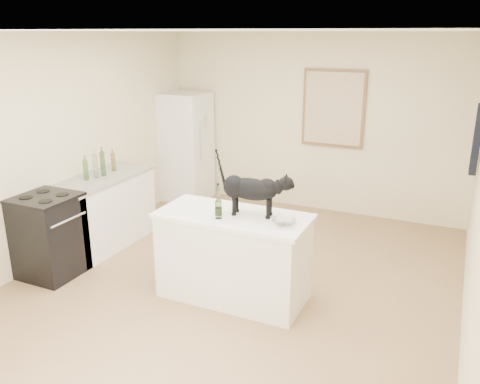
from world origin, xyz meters
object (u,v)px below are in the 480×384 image
(stove, at_px, (49,237))
(wine_bottle, at_px, (218,203))
(glass_bowl, at_px, (284,222))
(black_cat, at_px, (251,192))
(fridge, at_px, (186,147))

(stove, relative_size, wine_bottle, 2.96)
(glass_bowl, bearing_deg, black_cat, 163.63)
(fridge, relative_size, wine_bottle, 5.58)
(stove, distance_m, glass_bowl, 2.66)
(stove, relative_size, black_cat, 1.34)
(fridge, bearing_deg, glass_bowl, -45.14)
(wine_bottle, bearing_deg, glass_bowl, 8.86)
(fridge, bearing_deg, black_cat, -48.43)
(stove, height_order, black_cat, black_cat)
(glass_bowl, bearing_deg, fridge, 134.86)
(black_cat, xyz_separation_m, glass_bowl, (0.38, -0.11, -0.21))
(stove, height_order, glass_bowl, glass_bowl)
(fridge, bearing_deg, stove, -90.00)
(fridge, xyz_separation_m, glass_bowl, (2.60, -2.61, 0.08))
(black_cat, distance_m, glass_bowl, 0.45)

